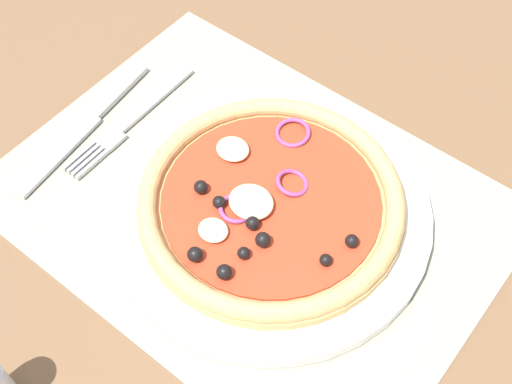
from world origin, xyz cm
name	(u,v)px	position (x,y,z in cm)	size (l,w,h in cm)	color
ground_plane	(250,212)	(0.00, 0.00, -1.20)	(190.00, 140.00, 2.40)	brown
placemat	(250,204)	(0.00, 0.00, 0.20)	(45.86, 34.07, 0.40)	gray
plate	(269,213)	(-2.48, 0.22, 1.10)	(29.78, 29.78, 1.39)	silver
pizza	(269,203)	(-2.43, 0.26, 2.88)	(24.53, 24.53, 2.67)	tan
fork	(126,125)	(15.93, 0.44, 0.62)	(2.28, 18.02, 0.44)	#B2B5BA
knife	(82,127)	(19.20, 3.51, 0.65)	(3.93, 20.06, 0.62)	#B2B5BA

